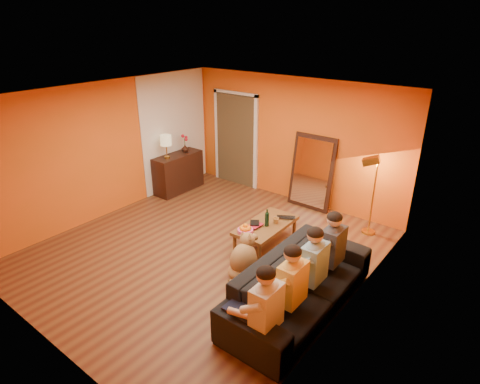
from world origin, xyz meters
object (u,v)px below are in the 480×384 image
Objects in this scene: sideboard at (178,173)px; vase at (185,148)px; coffee_table at (266,235)px; person_mid_right at (314,269)px; person_mid_left at (292,290)px; person_far_right at (332,252)px; laptop at (286,219)px; table_lamp at (166,147)px; person_far_left at (266,314)px; floor_lamp at (373,197)px; wine_bottle at (267,218)px; mirror_frame at (312,172)px; dog at (243,256)px; sofa at (300,284)px; tumbler at (276,221)px.

vase reaches higher than sideboard.
person_mid_right reaches higher than coffee_table.
vase is at bearing 149.69° from person_mid_left.
person_far_right is 3.79× the size of laptop.
table_lamp reaches higher than person_far_right.
person_mid_left is (1.41, -1.50, 0.40)m from coffee_table.
person_far_left is 5.37m from vase.
person_mid_right is 1.00× the size of person_far_right.
laptop is at bearing 61.97° from coffee_table.
floor_lamp is 2.49m from person_mid_right.
laptop is (3.14, -0.45, 0.01)m from sideboard.
mirror_frame is at bearing 96.45° from wine_bottle.
person_mid_left reaches higher than dog.
coffee_table is 3.94× the size of wine_bottle.
dog is at bearing 84.65° from sofa.
mirror_frame is 1.25× the size of person_far_right.
sofa reaches higher than laptop.
mirror_frame is 4.90× the size of wine_bottle.
sofa is 0.53m from person_mid_left.
coffee_table is 1.75m from person_mid_right.
mirror_frame is 3.30m from sofa.
person_mid_right reaches higher than tumbler.
mirror_frame is at bearing 16.57° from vase.
tumbler is at bearing -135.37° from laptop.
dog is at bearing -24.45° from table_lamp.
laptop is (0.35, -1.53, -0.33)m from mirror_frame.
sideboard is 6.94× the size of vase.
table_lamp is 4.72× the size of tumbler.
laptop is at bearing 75.38° from tumbler.
vase is (0.00, 0.25, 0.51)m from sideboard.
floor_lamp is 1.95m from person_far_right.
wine_bottle is (-1.19, -1.58, -0.14)m from floor_lamp.
person_mid_right is 3.79× the size of laptop.
vase is at bearing -163.43° from mirror_frame.
floor_lamp is 1.82m from tumbler.
person_mid_left is at bearing 90.00° from person_far_left.
sideboard is 10.92× the size of tumbler.
sideboard is 3.15m from tumbler.
person_mid_right reaches higher than sideboard.
coffee_table is 2.04m from floor_lamp.
floor_lamp is 1.18× the size of person_far_left.
person_far_right is at bearing -18.41° from vase.
person_mid_right is at bearing -18.41° from table_lamp.
person_mid_right is at bearing -21.88° from sideboard.
person_far_left reaches higher than laptop.
dog is (3.21, -1.46, -0.75)m from table_lamp.
table_lamp is (0.00, -0.30, 0.68)m from sideboard.
coffee_table is 0.31m from tumbler.
vase is (-2.79, -0.83, 0.17)m from mirror_frame.
person_mid_right is at bearing -34.84° from coffee_table.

